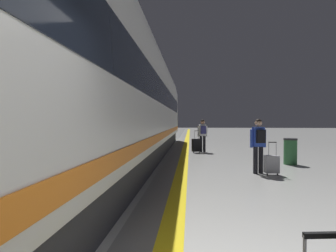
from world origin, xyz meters
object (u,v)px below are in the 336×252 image
object	(u,v)px
suitcase_mid	(196,145)
high_speed_train	(99,84)
passenger_near	(259,141)
waste_bin	(290,151)
passenger_mid	(203,133)
suitcase_near	(272,164)

from	to	relation	value
suitcase_mid	high_speed_train	bearing A→B (deg)	-114.12
passenger_near	waste_bin	size ratio (longest dim) A/B	1.73
high_speed_train	waste_bin	world-z (taller)	high_speed_train
suitcase_mid	waste_bin	xyz separation A→B (m)	(3.20, -3.34, 0.10)
passenger_near	passenger_mid	distance (m)	5.60
suitcase_mid	passenger_mid	bearing A→B (deg)	41.20
passenger_near	passenger_mid	bearing A→B (deg)	104.02
high_speed_train	passenger_near	xyz separation A→B (m)	(4.39, 0.90, -1.57)
passenger_near	suitcase_mid	size ratio (longest dim) A/B	1.49
suitcase_near	passenger_mid	bearing A→B (deg)	106.56
passenger_near	waste_bin	bearing A→B (deg)	50.11
high_speed_train	passenger_mid	bearing A→B (deg)	64.41
high_speed_train	passenger_mid	distance (m)	7.19
high_speed_train	waste_bin	bearing A→B (deg)	24.64
suitcase_near	suitcase_mid	distance (m)	5.70
passenger_mid	passenger_near	bearing A→B (deg)	-75.98
passenger_near	suitcase_near	size ratio (longest dim) A/B	1.68
passenger_near	passenger_mid	world-z (taller)	passenger_mid
high_speed_train	waste_bin	xyz separation A→B (m)	(5.91, 2.71, -2.04)
high_speed_train	suitcase_near	bearing A→B (deg)	8.54
passenger_mid	waste_bin	size ratio (longest dim) A/B	1.74
passenger_mid	suitcase_mid	xyz separation A→B (m)	(-0.32, -0.28, -0.58)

